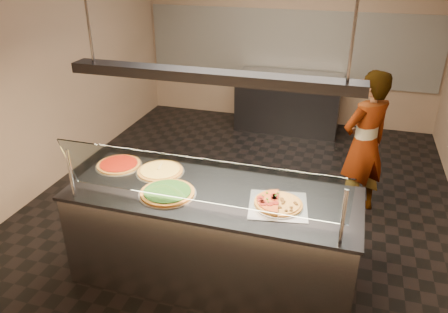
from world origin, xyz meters
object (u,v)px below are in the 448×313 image
(pizza_tomato, at_px, (119,164))
(prep_table, at_px, (288,102))
(pizza_cheese, at_px, (160,171))
(heat_lamp_housing, at_px, (210,76))
(serving_counter, at_px, (213,237))
(pizza_spinach, at_px, (168,192))
(half_pizza_pepperoni, at_px, (267,200))
(worker, at_px, (364,145))
(half_pizza_sausage, at_px, (290,205))
(sneeze_guard, at_px, (197,181))
(pizza_spatula, at_px, (163,169))
(perforated_tray, at_px, (278,205))

(pizza_tomato, distance_m, prep_table, 3.87)
(pizza_cheese, distance_m, heat_lamp_housing, 1.18)
(prep_table, xyz_separation_m, heat_lamp_housing, (-0.04, -3.92, 1.48))
(serving_counter, xyz_separation_m, pizza_spinach, (-0.36, -0.13, 0.48))
(half_pizza_pepperoni, distance_m, worker, 1.82)
(half_pizza_pepperoni, relative_size, half_pizza_sausage, 1.00)
(prep_table, bearing_deg, pizza_cheese, -99.55)
(sneeze_guard, distance_m, pizza_spatula, 0.85)
(half_pizza_pepperoni, distance_m, prep_table, 4.02)
(heat_lamp_housing, bearing_deg, half_pizza_sausage, -3.83)
(half_pizza_sausage, distance_m, pizza_spinach, 1.03)
(half_pizza_sausage, height_order, worker, worker)
(sneeze_guard, relative_size, pizza_spatula, 9.89)
(pizza_cheese, distance_m, worker, 2.30)
(pizza_spatula, distance_m, heat_lamp_housing, 1.16)
(perforated_tray, xyz_separation_m, pizza_cheese, (-1.16, 0.26, 0.01))
(half_pizza_pepperoni, height_order, pizza_spinach, half_pizza_pepperoni)
(heat_lamp_housing, bearing_deg, prep_table, 89.40)
(pizza_spatula, bearing_deg, heat_lamp_housing, -22.61)
(perforated_tray, distance_m, pizza_spinach, 0.94)
(half_pizza_pepperoni, bearing_deg, half_pizza_sausage, -0.48)
(pizza_spinach, bearing_deg, sneeze_guard, -30.73)
(worker, height_order, heat_lamp_housing, heat_lamp_housing)
(pizza_spinach, bearing_deg, half_pizza_pepperoni, 5.96)
(pizza_tomato, bearing_deg, serving_counter, -12.48)
(pizza_spatula, xyz_separation_m, heat_lamp_housing, (0.56, -0.23, 0.99))
(worker, bearing_deg, heat_lamp_housing, 8.97)
(perforated_tray, relative_size, half_pizza_pepperoni, 1.30)
(pizza_tomato, bearing_deg, prep_table, 74.04)
(half_pizza_sausage, distance_m, prep_table, 4.04)
(perforated_tray, bearing_deg, prep_table, 97.76)
(half_pizza_pepperoni, height_order, half_pizza_sausage, half_pizza_pepperoni)
(half_pizza_sausage, relative_size, heat_lamp_housing, 0.18)
(half_pizza_pepperoni, distance_m, pizza_tomato, 1.53)
(worker, xyz_separation_m, heat_lamp_housing, (-1.25, -1.61, 1.10))
(heat_lamp_housing, bearing_deg, pizza_spatula, 157.39)
(sneeze_guard, bearing_deg, serving_counter, 90.00)
(perforated_tray, height_order, worker, worker)
(prep_table, bearing_deg, perforated_tray, -82.24)
(pizza_spinach, distance_m, pizza_tomato, 0.75)
(sneeze_guard, distance_m, worker, 2.35)
(worker, relative_size, heat_lamp_housing, 0.74)
(half_pizza_sausage, height_order, pizza_tomato, half_pizza_sausage)
(perforated_tray, distance_m, heat_lamp_housing, 1.17)
(serving_counter, distance_m, pizza_tomato, 1.15)
(sneeze_guard, distance_m, half_pizza_sausage, 0.79)
(heat_lamp_housing, bearing_deg, perforated_tray, -4.22)
(serving_counter, bearing_deg, pizza_cheese, 159.31)
(half_pizza_pepperoni, bearing_deg, heat_lamp_housing, 174.89)
(perforated_tray, relative_size, prep_table, 0.31)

